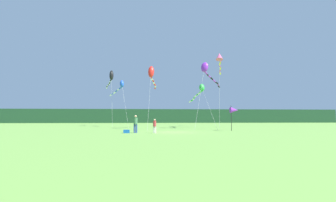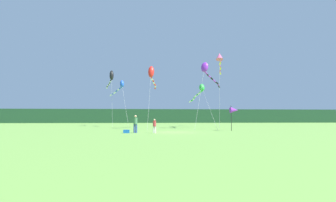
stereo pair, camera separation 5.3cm
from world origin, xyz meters
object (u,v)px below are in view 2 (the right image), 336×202
kite_rainbow (220,58)px  kite_black (111,77)px  kite_red (152,74)px  person_adult (135,123)px  kite_blue (120,86)px  banner_flag_pole (234,110)px  person_child (154,125)px  cooler_box (126,131)px  kite_green (200,90)px  kite_purple (207,70)px

kite_rainbow → kite_black: 18.47m
kite_red → person_adult: bearing=-101.1°
kite_blue → banner_flag_pole: bearing=-41.3°
person_child → cooler_box: (-2.64, 0.33, -0.59)m
kite_black → kite_blue: (1.91, -2.40, -1.92)m
person_adult → banner_flag_pole: (10.81, 2.90, 1.33)m
banner_flag_pole → kite_rainbow: size_ratio=0.24×
person_adult → kite_blue: size_ratio=0.22×
cooler_box → kite_blue: kite_blue is taller
kite_green → person_child: bearing=-124.5°
kite_green → kite_rainbow: (3.84, 3.40, 5.41)m
cooler_box → person_adult: bearing=14.7°
kite_red → person_child: bearing=-88.2°
kite_black → kite_blue: 3.62m
kite_green → kite_blue: 13.54m
person_adult → kite_purple: (8.98, 7.99, 6.90)m
person_adult → kite_blue: kite_blue is taller
cooler_box → kite_rainbow: 20.75m
kite_green → kite_black: bearing=146.3°
person_child → cooler_box: person_child is taller
banner_flag_pole → kite_rainbow: (1.27, 9.28, 8.37)m
kite_blue → kite_red: kite_red is taller
kite_purple → kite_red: kite_purple is taller
person_adult → kite_blue: (-3.46, 15.46, 5.69)m
cooler_box → kite_rainbow: (12.90, 12.40, 10.50)m
person_adult → person_child: 1.91m
kite_green → kite_blue: (-11.70, 6.67, 1.40)m
kite_purple → kite_red: 7.45m
person_child → kite_red: size_ratio=0.16×
kite_rainbow → kite_blue: size_ratio=1.52×
kite_black → kite_green: bearing=-33.7°
banner_flag_pole → cooler_box: bearing=-165.0°
person_child → cooler_box: 2.73m
person_adult → cooler_box: 1.16m
kite_purple → kite_rainbow: 5.92m
kite_red → kite_black: bearing=124.9°
banner_flag_pole → kite_red: bearing=151.5°
person_adult → person_child: (1.82, -0.55, -0.20)m
kite_purple → kite_red: (-7.43, -0.07, -0.62)m
kite_green → kite_red: size_ratio=1.14×
person_adult → banner_flag_pole: bearing=15.0°
banner_flag_pole → kite_blue: (-14.27, 12.56, 4.36)m
person_adult → cooler_box: person_adult is taller
cooler_box → kite_blue: bearing=99.6°
kite_rainbow → kite_red: 11.86m
kite_purple → kite_rainbow: kite_rainbow is taller
cooler_box → kite_green: size_ratio=0.06×
kite_blue → cooler_box: bearing=-80.4°
kite_green → kite_red: bearing=-172.6°
banner_flag_pole → kite_red: (-9.25, 5.02, 4.96)m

